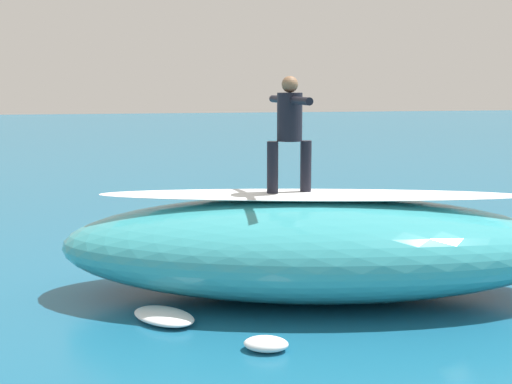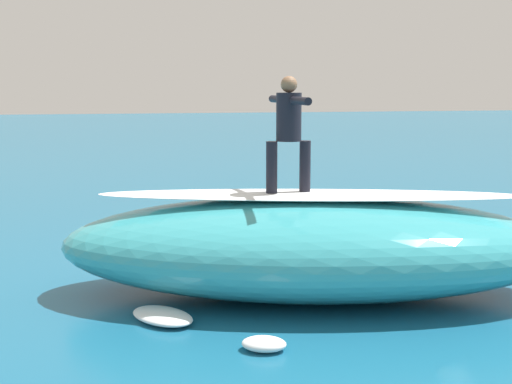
# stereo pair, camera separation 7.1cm
# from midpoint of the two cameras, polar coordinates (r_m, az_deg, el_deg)

# --- Properties ---
(ground_plane) EXTENTS (120.00, 120.00, 0.00)m
(ground_plane) POSITION_cam_midpoint_polar(r_m,az_deg,el_deg) (13.55, 3.27, -4.75)
(ground_plane) COLOR #196084
(wave_crest) EXTENTS (7.80, 4.66, 1.46)m
(wave_crest) POSITION_cam_midpoint_polar(r_m,az_deg,el_deg) (10.77, 4.10, -4.28)
(wave_crest) COLOR teal
(wave_crest) RESTS_ON ground_plane
(wave_foam_lip) EXTENTS (6.28, 2.45, 0.08)m
(wave_foam_lip) POSITION_cam_midpoint_polar(r_m,az_deg,el_deg) (10.63, 4.14, -0.23)
(wave_foam_lip) COLOR white
(wave_foam_lip) RESTS_ON wave_crest
(surfboard_riding) EXTENTS (2.26, 0.72, 0.06)m
(surfboard_riding) POSITION_cam_midpoint_polar(r_m,az_deg,el_deg) (10.62, 2.39, -0.27)
(surfboard_riding) COLOR silver
(surfboard_riding) RESTS_ON wave_crest
(surfer_riding) EXTENTS (0.67, 1.59, 1.68)m
(surfer_riding) POSITION_cam_midpoint_polar(r_m,az_deg,el_deg) (10.51, 2.43, 5.17)
(surfer_riding) COLOR black
(surfer_riding) RESTS_ON surfboard_riding
(surfboard_paddling) EXTENTS (1.99, 1.08, 0.07)m
(surfboard_paddling) POSITION_cam_midpoint_polar(r_m,az_deg,el_deg) (15.11, -1.96, -3.21)
(surfboard_paddling) COLOR silver
(surfboard_paddling) RESTS_ON ground_plane
(surfer_paddling) EXTENTS (1.70, 0.73, 0.31)m
(surfer_paddling) POSITION_cam_midpoint_polar(r_m,az_deg,el_deg) (15.06, -1.47, -2.60)
(surfer_paddling) COLOR black
(surfer_paddling) RESTS_ON surfboard_paddling
(foam_patch_near) EXTENTS (1.06, 1.16, 0.15)m
(foam_patch_near) POSITION_cam_midpoint_polar(r_m,az_deg,el_deg) (9.83, -7.38, -9.55)
(foam_patch_near) COLOR white
(foam_patch_near) RESTS_ON ground_plane
(foam_patch_mid) EXTENTS (0.63, 0.56, 0.16)m
(foam_patch_mid) POSITION_cam_midpoint_polar(r_m,az_deg,el_deg) (8.77, 0.55, -11.72)
(foam_patch_mid) COLOR white
(foam_patch_mid) RESTS_ON ground_plane
(foam_patch_far) EXTENTS (0.90, 0.78, 0.09)m
(foam_patch_far) POSITION_cam_midpoint_polar(r_m,az_deg,el_deg) (12.08, 1.19, -6.17)
(foam_patch_far) COLOR white
(foam_patch_far) RESTS_ON ground_plane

